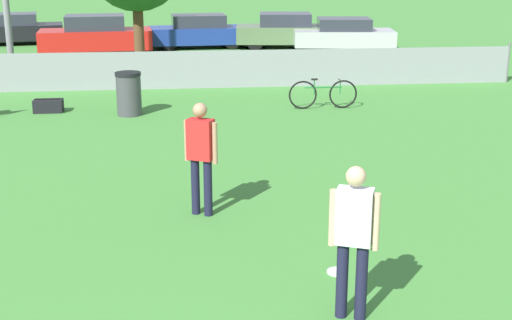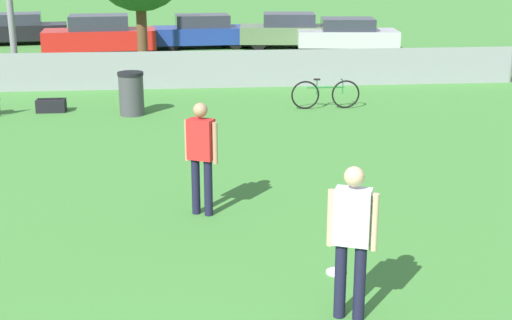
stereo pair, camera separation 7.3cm
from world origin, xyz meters
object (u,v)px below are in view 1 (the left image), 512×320
at_px(player_receiver_white, 354,232).
at_px(frisbee_disc, 337,272).
at_px(parked_car_dark, 10,29).
at_px(parked_car_olive, 285,31).
at_px(player_thrower_red, 201,151).
at_px(bicycle_sideline, 323,94).
at_px(trash_bin, 129,94).
at_px(parked_car_silver, 344,35).
at_px(parked_car_red, 96,35).
at_px(gear_bag_sideline, 48,106).
at_px(parked_car_blue, 199,32).

xyz_separation_m(player_receiver_white, frisbee_disc, (0.10, 1.13, -1.00)).
height_order(player_receiver_white, parked_car_dark, player_receiver_white).
relative_size(frisbee_disc, parked_car_olive, 0.06).
relative_size(player_thrower_red, bicycle_sideline, 0.99).
bearing_deg(frisbee_disc, parked_car_dark, 110.86).
relative_size(trash_bin, parked_car_silver, 0.26).
xyz_separation_m(trash_bin, parked_car_silver, (7.82, 10.76, 0.12)).
relative_size(parked_car_dark, parked_car_red, 1.05).
xyz_separation_m(player_thrower_red, frisbee_disc, (1.61, -2.26, -1.00)).
xyz_separation_m(frisbee_disc, parked_car_red, (-5.11, 20.61, 0.68)).
bearing_deg(gear_bag_sideline, parked_car_silver, 46.00).
height_order(gear_bag_sideline, parked_car_red, parked_car_red).
bearing_deg(parked_car_olive, trash_bin, -108.73).
height_order(frisbee_disc, parked_car_red, parked_car_red).
bearing_deg(parked_car_blue, parked_car_dark, 162.13).
xyz_separation_m(player_thrower_red, parked_car_dark, (-7.48, 21.60, -0.36)).
height_order(trash_bin, parked_car_olive, parked_car_olive).
distance_m(trash_bin, parked_car_silver, 13.31).
xyz_separation_m(gear_bag_sideline, parked_car_blue, (4.14, 11.94, 0.50)).
height_order(trash_bin, parked_car_red, parked_car_red).
relative_size(player_receiver_white, frisbee_disc, 6.76).
bearing_deg(parked_car_olive, gear_bag_sideline, -117.33).
relative_size(parked_car_blue, parked_car_silver, 1.03).
distance_m(trash_bin, parked_car_red, 11.44).
xyz_separation_m(player_thrower_red, gear_bag_sideline, (-3.57, 7.63, -0.85)).
height_order(bicycle_sideline, parked_car_red, parked_car_red).
bearing_deg(frisbee_disc, bicycle_sideline, 79.70).
height_order(bicycle_sideline, parked_car_dark, parked_car_dark).
distance_m(gear_bag_sideline, parked_car_olive, 13.94).
height_order(player_receiver_white, trash_bin, player_receiver_white).
bearing_deg(parked_car_dark, gear_bag_sideline, -83.43).
relative_size(parked_car_dark, parked_car_blue, 1.09).
xyz_separation_m(bicycle_sideline, parked_car_olive, (0.79, 11.92, 0.32)).
distance_m(player_receiver_white, gear_bag_sideline, 12.16).
relative_size(bicycle_sideline, gear_bag_sideline, 2.50).
bearing_deg(player_thrower_red, player_receiver_white, -38.16).
bearing_deg(parked_car_blue, parked_car_olive, -9.23).
relative_size(trash_bin, parked_car_olive, 0.25).
xyz_separation_m(trash_bin, parked_car_olive, (5.66, 12.15, 0.16)).
height_order(player_receiver_white, parked_car_olive, player_receiver_white).
height_order(bicycle_sideline, gear_bag_sideline, bicycle_sideline).
bearing_deg(gear_bag_sideline, parked_car_olive, 56.42).
xyz_separation_m(player_receiver_white, parked_car_blue, (-0.94, 22.96, -0.35)).
distance_m(frisbee_disc, gear_bag_sideline, 11.16).
bearing_deg(parked_car_blue, parked_car_red, -167.05).
height_order(player_thrower_red, parked_car_dark, player_thrower_red).
bearing_deg(trash_bin, frisbee_disc, -71.43).
xyz_separation_m(player_thrower_red, parked_car_olive, (4.14, 19.24, -0.31)).
height_order(parked_car_dark, parked_car_red, parked_car_red).
height_order(player_thrower_red, player_receiver_white, same).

